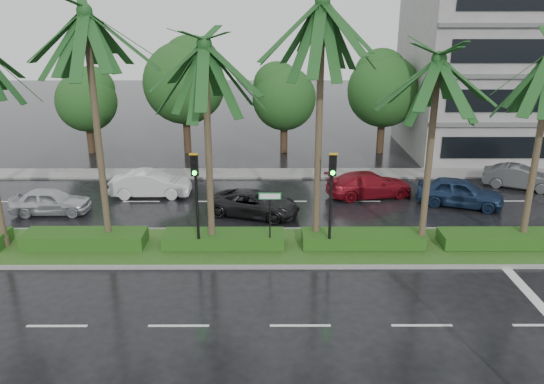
{
  "coord_description": "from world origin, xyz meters",
  "views": [
    {
      "loc": [
        -0.98,
        -20.03,
        9.8
      ],
      "look_at": [
        -0.91,
        1.5,
        2.42
      ],
      "focal_mm": 35.0,
      "sensor_mm": 36.0,
      "label": 1
    }
  ],
  "objects_px": {
    "street_sign": "(270,207)",
    "car_red": "(369,184)",
    "signal_median_left": "(196,188)",
    "car_darkgrey": "(255,204)",
    "car_blue": "(460,192)",
    "car_grey": "(520,177)",
    "car_silver": "(51,201)",
    "car_white": "(151,184)"
  },
  "relations": [
    {
      "from": "street_sign",
      "to": "car_red",
      "type": "relative_size",
      "value": 0.54
    },
    {
      "from": "signal_median_left",
      "to": "car_darkgrey",
      "type": "relative_size",
      "value": 0.96
    },
    {
      "from": "signal_median_left",
      "to": "car_darkgrey",
      "type": "xyz_separation_m",
      "value": [
        2.24,
        4.65,
        -2.37
      ]
    },
    {
      "from": "car_darkgrey",
      "to": "car_blue",
      "type": "relative_size",
      "value": 1.02
    },
    {
      "from": "street_sign",
      "to": "car_darkgrey",
      "type": "bearing_deg",
      "value": 99.71
    },
    {
      "from": "street_sign",
      "to": "car_grey",
      "type": "bearing_deg",
      "value": 31.18
    },
    {
      "from": "street_sign",
      "to": "car_grey",
      "type": "distance_m",
      "value": 17.01
    },
    {
      "from": "signal_median_left",
      "to": "car_silver",
      "type": "bearing_deg",
      "value": 148.77
    },
    {
      "from": "car_silver",
      "to": "car_blue",
      "type": "bearing_deg",
      "value": -88.29
    },
    {
      "from": "car_red",
      "to": "street_sign",
      "type": "bearing_deg",
      "value": 131.64
    },
    {
      "from": "car_darkgrey",
      "to": "car_red",
      "type": "xyz_separation_m",
      "value": [
        6.26,
        2.88,
        0.07
      ]
    },
    {
      "from": "signal_median_left",
      "to": "car_silver",
      "type": "height_order",
      "value": "signal_median_left"
    },
    {
      "from": "car_red",
      "to": "car_grey",
      "type": "xyz_separation_m",
      "value": [
        9.0,
        1.42,
        -0.03
      ]
    },
    {
      "from": "street_sign",
      "to": "car_darkgrey",
      "type": "distance_m",
      "value": 4.77
    },
    {
      "from": "car_white",
      "to": "car_red",
      "type": "relative_size",
      "value": 0.91
    },
    {
      "from": "signal_median_left",
      "to": "car_darkgrey",
      "type": "distance_m",
      "value": 5.68
    },
    {
      "from": "signal_median_left",
      "to": "car_white",
      "type": "distance_m",
      "value": 8.72
    },
    {
      "from": "car_white",
      "to": "car_darkgrey",
      "type": "xyz_separation_m",
      "value": [
        5.86,
        -2.95,
        -0.09
      ]
    },
    {
      "from": "car_silver",
      "to": "car_red",
      "type": "height_order",
      "value": "car_red"
    },
    {
      "from": "signal_median_left",
      "to": "street_sign",
      "type": "relative_size",
      "value": 1.68
    },
    {
      "from": "car_silver",
      "to": "car_blue",
      "type": "relative_size",
      "value": 0.88
    },
    {
      "from": "car_blue",
      "to": "car_white",
      "type": "bearing_deg",
      "value": 104.71
    },
    {
      "from": "car_red",
      "to": "car_blue",
      "type": "xyz_separation_m",
      "value": [
        4.5,
        -1.51,
        0.06
      ]
    },
    {
      "from": "car_blue",
      "to": "car_grey",
      "type": "xyz_separation_m",
      "value": [
        4.5,
        2.93,
        -0.09
      ]
    },
    {
      "from": "signal_median_left",
      "to": "car_grey",
      "type": "xyz_separation_m",
      "value": [
        17.5,
        8.96,
        -2.34
      ]
    },
    {
      "from": "signal_median_left",
      "to": "car_red",
      "type": "xyz_separation_m",
      "value": [
        8.5,
        7.53,
        -2.31
      ]
    },
    {
      "from": "car_silver",
      "to": "car_darkgrey",
      "type": "bearing_deg",
      "value": -92.79
    },
    {
      "from": "car_red",
      "to": "car_grey",
      "type": "bearing_deg",
      "value": -92.56
    },
    {
      "from": "street_sign",
      "to": "car_white",
      "type": "height_order",
      "value": "street_sign"
    },
    {
      "from": "signal_median_left",
      "to": "car_darkgrey",
      "type": "bearing_deg",
      "value": 64.33
    },
    {
      "from": "car_silver",
      "to": "car_grey",
      "type": "relative_size",
      "value": 0.97
    },
    {
      "from": "signal_median_left",
      "to": "street_sign",
      "type": "distance_m",
      "value": 3.13
    },
    {
      "from": "car_red",
      "to": "car_blue",
      "type": "bearing_deg",
      "value": -120.05
    },
    {
      "from": "car_silver",
      "to": "car_grey",
      "type": "xyz_separation_m",
      "value": [
        25.63,
        4.03,
        -0.0
      ]
    },
    {
      "from": "street_sign",
      "to": "car_silver",
      "type": "bearing_deg",
      "value": 156.9
    },
    {
      "from": "car_blue",
      "to": "car_grey",
      "type": "distance_m",
      "value": 5.37
    },
    {
      "from": "car_white",
      "to": "signal_median_left",
      "type": "bearing_deg",
      "value": -155.19
    },
    {
      "from": "street_sign",
      "to": "signal_median_left",
      "type": "bearing_deg",
      "value": -176.53
    },
    {
      "from": "car_white",
      "to": "car_darkgrey",
      "type": "distance_m",
      "value": 6.56
    },
    {
      "from": "car_red",
      "to": "car_blue",
      "type": "relative_size",
      "value": 1.08
    },
    {
      "from": "car_silver",
      "to": "car_red",
      "type": "xyz_separation_m",
      "value": [
        16.63,
        2.6,
        0.03
      ]
    },
    {
      "from": "car_white",
      "to": "car_darkgrey",
      "type": "bearing_deg",
      "value": -117.39
    }
  ]
}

